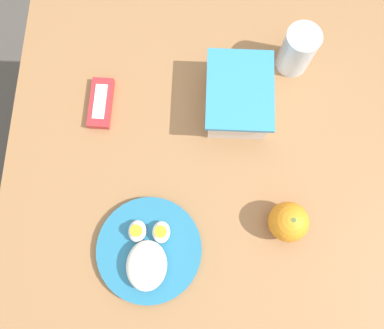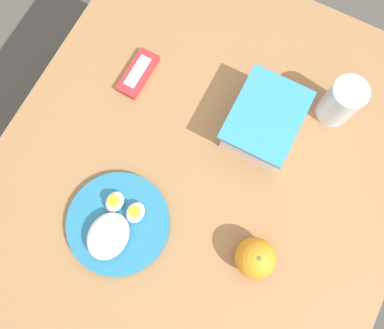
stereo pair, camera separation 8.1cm
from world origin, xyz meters
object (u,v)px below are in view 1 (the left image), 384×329
(food_container, at_px, (238,98))
(candy_bar, at_px, (101,103))
(rice_plate, at_px, (149,252))
(orange_fruit, at_px, (288,222))
(drinking_glass, at_px, (297,50))

(food_container, distance_m, candy_bar, 0.31)
(food_container, bearing_deg, rice_plate, -27.47)
(orange_fruit, distance_m, rice_plate, 0.30)
(food_container, bearing_deg, candy_bar, -87.48)
(food_container, height_order, rice_plate, food_container)
(candy_bar, bearing_deg, orange_fruit, 58.37)
(orange_fruit, bearing_deg, food_container, -158.58)
(orange_fruit, bearing_deg, rice_plate, -75.79)
(candy_bar, bearing_deg, food_container, 92.52)
(orange_fruit, xyz_separation_m, rice_plate, (0.07, -0.29, -0.02))
(orange_fruit, relative_size, drinking_glass, 0.73)
(rice_plate, distance_m, candy_bar, 0.36)
(food_container, xyz_separation_m, orange_fruit, (0.27, 0.11, 0.00))
(food_container, relative_size, drinking_glass, 1.62)
(candy_bar, bearing_deg, rice_plate, 22.00)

